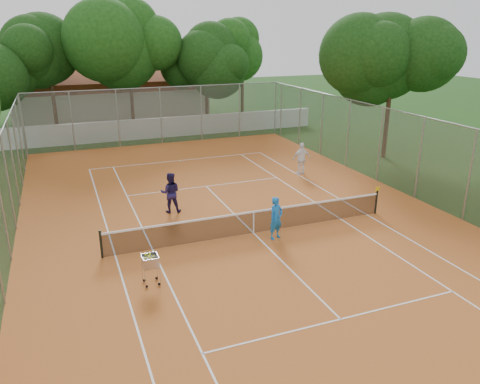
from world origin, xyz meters
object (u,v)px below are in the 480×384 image
object	(u,v)px
player_near	(276,218)
player_far_left	(170,193)
player_far_right	(302,159)
tennis_net	(254,222)
clubhouse	(111,94)
ball_hopper	(151,269)

from	to	relation	value
player_near	player_far_left	world-z (taller)	player_far_left
player_far_left	player_far_right	size ratio (longest dim) A/B	1.01
tennis_net	player_far_left	xyz separation A→B (m)	(-2.55, 3.52, 0.43)
player_near	player_far_left	distance (m)	5.33
clubhouse	tennis_net	bearing A→B (deg)	-86.05
ball_hopper	player_far_right	bearing A→B (deg)	42.29
clubhouse	player_far_right	size ratio (longest dim) A/B	8.99
tennis_net	player_far_left	distance (m)	4.37
player_near	player_far_right	size ratio (longest dim) A/B	0.94
ball_hopper	player_far_left	bearing A→B (deg)	72.02
player_near	ball_hopper	bearing A→B (deg)	178.72
player_far_right	tennis_net	bearing A→B (deg)	51.46
tennis_net	ball_hopper	distance (m)	5.25
player_near	player_far_left	size ratio (longest dim) A/B	0.93
player_far_right	ball_hopper	distance (m)	13.73
player_far_left	ball_hopper	xyz separation A→B (m)	(-2.08, -5.99, -0.37)
clubhouse	ball_hopper	bearing A→B (deg)	-94.78
tennis_net	clubhouse	world-z (taller)	clubhouse
ball_hopper	player_near	bearing A→B (deg)	19.25
tennis_net	player_far_right	world-z (taller)	player_far_right
player_far_right	ball_hopper	size ratio (longest dim) A/B	1.65
clubhouse	player_far_left	distance (m)	25.52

